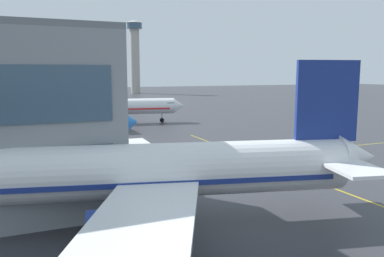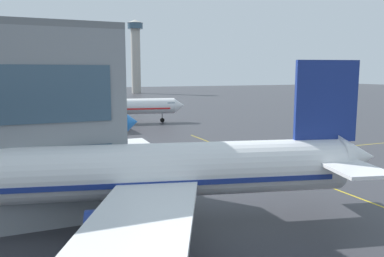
% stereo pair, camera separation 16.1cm
% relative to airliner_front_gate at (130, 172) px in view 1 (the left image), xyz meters
% --- Properties ---
extents(airliner_front_gate, '(39.41, 33.53, 12.38)m').
position_rel_airliner_front_gate_xyz_m(airliner_front_gate, '(0.00, 0.00, 0.00)').
color(airliner_front_gate, white).
rests_on(airliner_front_gate, ground).
extents(airliner_second_row, '(35.87, 30.51, 11.26)m').
position_rel_airliner_front_gate_xyz_m(airliner_second_row, '(-8.60, 27.04, -0.38)').
color(airliner_second_row, blue).
rests_on(airliner_second_row, ground).
extents(airliner_third_row, '(35.53, 30.25, 11.08)m').
position_rel_airliner_front_gate_xyz_m(airliner_third_row, '(9.76, 60.51, -0.44)').
color(airliner_third_row, white).
rests_on(airliner_third_row, ground).
extents(airliner_far_left_stand, '(33.56, 28.94, 10.44)m').
position_rel_airliner_front_gate_xyz_m(airliner_far_left_stand, '(2.94, 100.70, -0.66)').
color(airliner_far_left_stand, orange).
rests_on(airliner_far_left_stand, ground).
extents(taxiway_markings, '(134.13, 73.46, 0.01)m').
position_rel_airliner_front_gate_xyz_m(taxiway_markings, '(21.10, 1.65, -4.22)').
color(taxiway_markings, yellow).
rests_on(taxiway_markings, ground).
extents(control_tower, '(8.82, 8.82, 40.65)m').
position_rel_airliner_front_gate_xyz_m(control_tower, '(50.91, 188.38, 19.21)').
color(control_tower, '#ADA89E').
rests_on(control_tower, ground).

